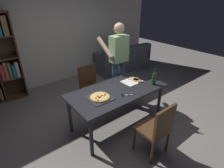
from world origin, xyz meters
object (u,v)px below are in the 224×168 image
object	(u,v)px
kitchen_scissors	(125,95)
wine_bottle	(154,78)
chair_near_camera	(157,127)
person_serving_pizza	(118,59)
pepperoni_pizza_on_tray	(100,97)
couch	(122,61)
chair_far_side	(90,83)
dining_table	(117,93)

from	to	relation	value
kitchen_scissors	wine_bottle	bearing A→B (deg)	-2.02
chair_near_camera	wine_bottle	bearing A→B (deg)	44.88
chair_near_camera	kitchen_scissors	size ratio (longest dim) A/B	4.69
chair_near_camera	person_serving_pizza	world-z (taller)	person_serving_pizza
pepperoni_pizza_on_tray	wine_bottle	world-z (taller)	wine_bottle
kitchen_scissors	couch	bearing A→B (deg)	49.05
chair_far_side	wine_bottle	xyz separation A→B (m)	(0.66, -1.17, 0.36)
chair_near_camera	kitchen_scissors	distance (m)	0.72
chair_near_camera	pepperoni_pizza_on_tray	xyz separation A→B (m)	(-0.40, 0.87, 0.25)
person_serving_pizza	chair_far_side	bearing A→B (deg)	159.92
person_serving_pizza	wine_bottle	xyz separation A→B (m)	(0.05, -0.95, -0.13)
chair_near_camera	person_serving_pizza	size ratio (longest dim) A/B	0.51
chair_far_side	kitchen_scissors	world-z (taller)	chair_far_side
chair_far_side	kitchen_scissors	xyz separation A→B (m)	(-0.03, -1.14, 0.24)
dining_table	wine_bottle	xyz separation A→B (m)	(0.66, -0.26, 0.19)
chair_near_camera	wine_bottle	size ratio (longest dim) A/B	2.85
wine_bottle	couch	bearing A→B (deg)	61.18
dining_table	person_serving_pizza	size ratio (longest dim) A/B	0.99
couch	person_serving_pizza	xyz separation A→B (m)	(-1.29, -1.30, 0.70)
dining_table	chair_far_side	size ratio (longest dim) A/B	1.92
pepperoni_pizza_on_tray	wine_bottle	xyz separation A→B (m)	(1.06, -0.21, 0.10)
couch	pepperoni_pizza_on_tray	xyz separation A→B (m)	(-2.29, -2.03, 0.46)
chair_near_camera	pepperoni_pizza_on_tray	bearing A→B (deg)	114.87
chair_far_side	wine_bottle	size ratio (longest dim) A/B	2.85
person_serving_pizza	kitchen_scissors	world-z (taller)	person_serving_pizza
dining_table	kitchen_scissors	bearing A→B (deg)	-98.52
kitchen_scissors	chair_far_side	bearing A→B (deg)	88.25
dining_table	chair_near_camera	bearing A→B (deg)	-90.00
person_serving_pizza	wine_bottle	bearing A→B (deg)	-86.69
couch	kitchen_scissors	xyz separation A→B (m)	(-1.93, -2.22, 0.45)
person_serving_pizza	dining_table	bearing A→B (deg)	-131.06
person_serving_pizza	pepperoni_pizza_on_tray	distance (m)	1.27
chair_near_camera	pepperoni_pizza_on_tray	world-z (taller)	chair_near_camera
pepperoni_pizza_on_tray	kitchen_scissors	distance (m)	0.41
kitchen_scissors	chair_near_camera	bearing A→B (deg)	-87.06
chair_near_camera	couch	bearing A→B (deg)	56.87
dining_table	couch	world-z (taller)	couch
dining_table	couch	distance (m)	2.77
dining_table	pepperoni_pizza_on_tray	xyz separation A→B (m)	(-0.40, -0.04, 0.09)
kitchen_scissors	person_serving_pizza	bearing A→B (deg)	55.42
couch	wine_bottle	bearing A→B (deg)	-118.82
dining_table	wine_bottle	distance (m)	0.73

